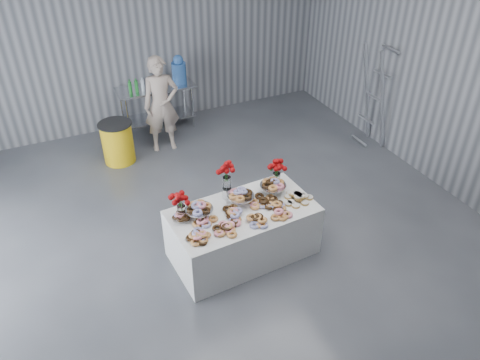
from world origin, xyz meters
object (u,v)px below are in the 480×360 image
at_px(prep_table, 157,100).
at_px(display_table, 243,232).
at_px(water_jug, 179,70).
at_px(person, 161,105).
at_px(trash_barrel, 118,142).
at_px(stepladder, 374,97).

bearing_deg(prep_table, display_table, -90.38).
bearing_deg(water_jug, person, -127.90).
bearing_deg(water_jug, trash_barrel, -148.81).
xyz_separation_m(water_jug, person, (-0.62, -0.80, -0.26)).
relative_size(display_table, water_jug, 3.43).
height_order(person, stepladder, stepladder).
distance_m(display_table, prep_table, 4.05).
xyz_separation_m(person, stepladder, (3.54, -1.51, 0.09)).
height_order(display_table, stepladder, stepladder).
relative_size(person, stepladder, 0.91).
xyz_separation_m(display_table, stepladder, (3.44, 1.73, 0.60)).
relative_size(display_table, stepladder, 0.97).
xyz_separation_m(person, trash_barrel, (-0.89, -0.12, -0.50)).
height_order(prep_table, water_jug, water_jug).
distance_m(display_table, stepladder, 3.90).
bearing_deg(prep_table, stepladder, -34.00).
relative_size(display_table, person, 1.07).
height_order(trash_barrel, stepladder, stepladder).
height_order(display_table, prep_table, prep_table).
bearing_deg(trash_barrel, display_table, -72.53).
distance_m(prep_table, person, 0.85).
bearing_deg(person, prep_table, 88.02).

